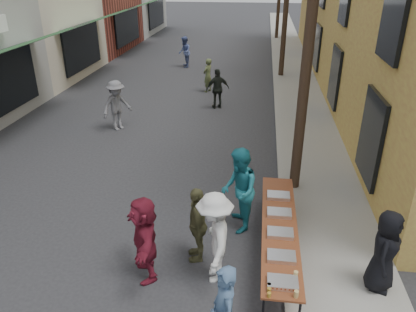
% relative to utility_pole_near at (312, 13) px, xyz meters
% --- Properties ---
extents(ground, '(120.00, 120.00, 0.00)m').
position_rel_utility_pole_near_xyz_m(ground, '(-4.30, -3.00, -4.50)').
color(ground, '#28282B').
rests_on(ground, ground).
extents(sidewalk, '(2.20, 60.00, 0.10)m').
position_rel_utility_pole_near_xyz_m(sidewalk, '(0.70, 12.00, -4.45)').
color(sidewalk, gray).
rests_on(sidewalk, ground).
extents(utility_pole_near, '(0.26, 0.26, 9.00)m').
position_rel_utility_pole_near_xyz_m(utility_pole_near, '(0.00, 0.00, 0.00)').
color(utility_pole_near, '#2D2116').
rests_on(utility_pole_near, ground).
extents(serving_table, '(0.70, 4.00, 0.75)m').
position_rel_utility_pole_near_xyz_m(serving_table, '(-0.50, -2.85, -3.79)').
color(serving_table, brown).
rests_on(serving_table, ground).
extents(catering_tray_sausage, '(0.50, 0.33, 0.08)m').
position_rel_utility_pole_near_xyz_m(catering_tray_sausage, '(-0.50, -4.50, -3.71)').
color(catering_tray_sausage, maroon).
rests_on(catering_tray_sausage, serving_table).
extents(catering_tray_foil_b, '(0.50, 0.33, 0.08)m').
position_rel_utility_pole_near_xyz_m(catering_tray_foil_b, '(-0.50, -3.85, -3.71)').
color(catering_tray_foil_b, '#B2B2B7').
rests_on(catering_tray_foil_b, serving_table).
extents(catering_tray_buns, '(0.50, 0.33, 0.08)m').
position_rel_utility_pole_near_xyz_m(catering_tray_buns, '(-0.50, -3.15, -3.71)').
color(catering_tray_buns, tan).
rests_on(catering_tray_buns, serving_table).
extents(catering_tray_foil_d, '(0.50, 0.33, 0.08)m').
position_rel_utility_pole_near_xyz_m(catering_tray_foil_d, '(-0.50, -2.45, -3.71)').
color(catering_tray_foil_d, '#B2B2B7').
rests_on(catering_tray_foil_d, serving_table).
extents(catering_tray_buns_end, '(0.50, 0.33, 0.08)m').
position_rel_utility_pole_near_xyz_m(catering_tray_buns_end, '(-0.50, -1.75, -3.71)').
color(catering_tray_buns_end, tan).
rests_on(catering_tray_buns_end, serving_table).
extents(condiment_jar_a, '(0.07, 0.07, 0.08)m').
position_rel_utility_pole_near_xyz_m(condiment_jar_a, '(-0.72, -4.80, -3.71)').
color(condiment_jar_a, '#A57F26').
rests_on(condiment_jar_a, serving_table).
extents(condiment_jar_b, '(0.07, 0.07, 0.08)m').
position_rel_utility_pole_near_xyz_m(condiment_jar_b, '(-0.72, -4.70, -3.71)').
color(condiment_jar_b, '#A57F26').
rests_on(condiment_jar_b, serving_table).
extents(condiment_jar_c, '(0.07, 0.07, 0.08)m').
position_rel_utility_pole_near_xyz_m(condiment_jar_c, '(-0.72, -4.60, -3.71)').
color(condiment_jar_c, '#A57F26').
rests_on(condiment_jar_c, serving_table).
extents(cup_stack, '(0.08, 0.08, 0.12)m').
position_rel_utility_pole_near_xyz_m(cup_stack, '(-0.30, -4.75, -3.69)').
color(cup_stack, tan).
rests_on(cup_stack, serving_table).
extents(guest_front_c, '(0.90, 1.07, 1.96)m').
position_rel_utility_pole_near_xyz_m(guest_front_c, '(-1.38, -1.96, -3.52)').
color(guest_front_c, teal).
rests_on(guest_front_c, ground).
extents(guest_front_d, '(0.86, 1.29, 1.85)m').
position_rel_utility_pole_near_xyz_m(guest_front_d, '(-1.72, -3.65, -3.58)').
color(guest_front_d, silver).
rests_on(guest_front_d, ground).
extents(guest_front_e, '(0.58, 1.01, 1.63)m').
position_rel_utility_pole_near_xyz_m(guest_front_e, '(-2.12, -3.09, -3.69)').
color(guest_front_e, brown).
rests_on(guest_front_e, ground).
extents(guest_queue_back, '(1.09, 1.66, 1.71)m').
position_rel_utility_pole_near_xyz_m(guest_queue_back, '(-3.03, -3.73, -3.64)').
color(guest_queue_back, maroon).
rests_on(guest_queue_back, ground).
extents(server, '(0.77, 0.92, 1.60)m').
position_rel_utility_pole_near_xyz_m(server, '(1.30, -3.59, -3.60)').
color(server, black).
rests_on(server, sidewalk).
extents(passerby_left, '(1.23, 1.33, 1.80)m').
position_rel_utility_pole_near_xyz_m(passerby_left, '(-6.08, 3.59, -3.60)').
color(passerby_left, slate).
rests_on(passerby_left, ground).
extents(passerby_mid, '(1.05, 0.74, 1.65)m').
position_rel_utility_pole_near_xyz_m(passerby_mid, '(-2.77, 6.43, -3.68)').
color(passerby_mid, black).
rests_on(passerby_mid, ground).
extents(passerby_right, '(0.58, 0.67, 1.55)m').
position_rel_utility_pole_near_xyz_m(passerby_right, '(-3.49, 8.75, -3.72)').
color(passerby_right, '#505D35').
rests_on(passerby_right, ground).
extents(passerby_far, '(0.83, 0.97, 1.74)m').
position_rel_utility_pole_near_xyz_m(passerby_far, '(-5.47, 13.50, -3.63)').
color(passerby_far, '#50609C').
rests_on(passerby_far, ground).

